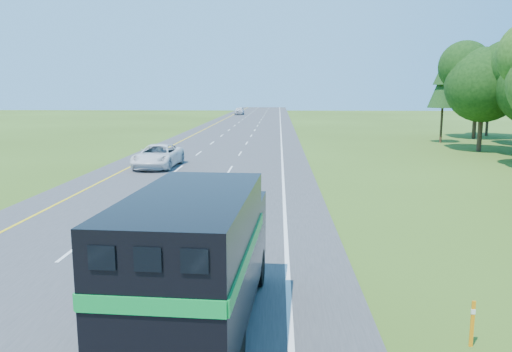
# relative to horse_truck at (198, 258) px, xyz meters

# --- Properties ---
(road) EXTENTS (15.00, 260.00, 0.04)m
(road) POSITION_rel_horse_truck_xyz_m (-3.48, 36.05, -1.81)
(road) COLOR #38383A
(road) RESTS_ON ground
(lane_markings) EXTENTS (11.15, 260.00, 0.01)m
(lane_markings) POSITION_rel_horse_truck_xyz_m (-3.48, 36.05, -1.78)
(lane_markings) COLOR yellow
(lane_markings) RESTS_ON road
(horse_truck) EXTENTS (2.77, 7.66, 3.34)m
(horse_truck) POSITION_rel_horse_truck_xyz_m (0.00, 0.00, 0.00)
(horse_truck) COLOR black
(horse_truck) RESTS_ON road
(white_suv) EXTENTS (2.94, 5.95, 1.62)m
(white_suv) POSITION_rel_horse_truck_xyz_m (-6.92, 24.82, -0.97)
(white_suv) COLOR silver
(white_suv) RESTS_ON road
(far_car) EXTENTS (2.17, 5.25, 1.78)m
(far_car) POSITION_rel_horse_truck_xyz_m (-7.61, 107.80, -0.90)
(far_car) COLOR silver
(far_car) RESTS_ON road
(delineator) EXTENTS (0.08, 0.05, 1.03)m
(delineator) POSITION_rel_horse_truck_xyz_m (5.87, -0.16, -1.27)
(delineator) COLOR orange
(delineator) RESTS_ON ground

